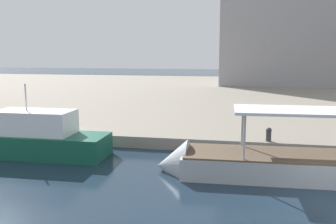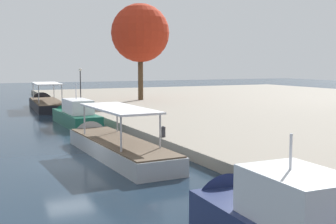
# 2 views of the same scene
# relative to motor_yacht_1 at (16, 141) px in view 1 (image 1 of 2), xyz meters

# --- Properties ---
(dock_promenade) EXTENTS (120.00, 55.00, 0.67)m
(dock_promenade) POSITION_rel_motor_yacht_1_xyz_m (15.47, 29.96, -0.38)
(dock_promenade) COLOR gray
(dock_promenade) RESTS_ON ground_plane
(motor_yacht_1) EXTENTS (9.99, 2.52, 4.54)m
(motor_yacht_1) POSITION_rel_motor_yacht_1_xyz_m (0.00, 0.00, 0.00)
(motor_yacht_1) COLOR #14513D
(motor_yacht_1) RESTS_ON ground_plane
(tour_boat_2) EXTENTS (13.06, 3.23, 4.04)m
(tour_boat_2) POSITION_rel_motor_yacht_1_xyz_m (14.15, -0.95, -0.35)
(tour_boat_2) COLOR #9EA3A8
(tour_boat_2) RESTS_ON ground_plane
(mooring_bollard_2) EXTENTS (0.31, 0.31, 0.75)m
(mooring_bollard_2) POSITION_rel_motor_yacht_1_xyz_m (13.24, 2.86, 0.35)
(mooring_bollard_2) COLOR #2D2D33
(mooring_bollard_2) RESTS_ON dock_promenade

